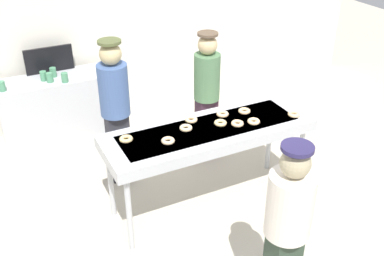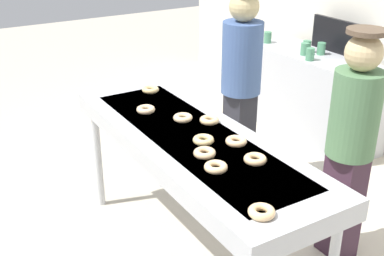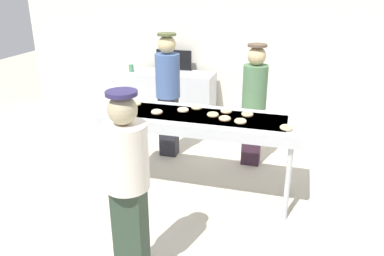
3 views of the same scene
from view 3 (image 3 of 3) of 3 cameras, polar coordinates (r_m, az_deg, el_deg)
The scene contains 23 objects.
ground_plane at distance 4.57m, azimuth 1.27°, elevation -9.49°, with size 16.00×16.00×0.00m, color beige.
back_wall at distance 6.53m, azimuth 7.31°, elevation 13.50°, with size 8.00×0.12×2.93m, color silver.
fryer_conveyor at distance 4.19m, azimuth 1.37°, elevation 0.96°, with size 2.17×0.72×0.96m.
plain_donut_0 at distance 4.22m, azimuth -5.29°, elevation 2.40°, with size 0.13×0.13×0.04m, color beige.
plain_donut_1 at distance 3.96m, azimuth 7.26°, elevation 1.00°, with size 0.13×0.13×0.04m, color #F7CD90.
plain_donut_2 at distance 4.27m, azimuth -1.35°, elevation 2.72°, with size 0.13×0.13×0.04m, color beige.
plain_donut_3 at distance 4.02m, azimuth 4.93°, elevation 1.42°, with size 0.13×0.13×0.04m, color #F0C38B.
plain_donut_4 at distance 4.13m, azimuth 3.15°, elevation 2.01°, with size 0.13×0.13×0.04m, color #E9CA82.
plain_donut_5 at distance 4.18m, azimuth 8.29°, elevation 2.05°, with size 0.13×0.13×0.04m, color #F3C489.
plain_donut_6 at distance 4.53m, azimuth -8.43°, elevation 3.61°, with size 0.13×0.13×0.04m, color #F0CA82.
plain_donut_7 at distance 3.87m, azimuth 13.94°, elevation 0.05°, with size 0.13×0.13×0.04m, color #F5C88A.
plain_donut_8 at distance 4.36m, azimuth 0.71°, elevation 3.11°, with size 0.13×0.13×0.04m, color #F8CD8E.
plain_donut_9 at distance 4.25m, azimuth 5.15°, elevation 2.54°, with size 0.13×0.13×0.04m, color #F3C38D.
worker_baker at distance 5.16m, azimuth -3.62°, elevation 5.88°, with size 0.33×0.33×1.71m.
worker_assistant at distance 4.96m, azimuth 9.27°, elevation 4.17°, with size 0.31×0.31×1.61m.
customer_waiting at distance 2.92m, azimuth -9.63°, elevation -7.99°, with size 0.34×0.34×1.64m.
prep_counter at distance 6.58m, azimuth -3.25°, elevation 4.56°, with size 1.50×0.55×0.89m, color #B7BABF.
paper_cup_0 at distance 6.24m, azimuth -3.14°, elevation 8.41°, with size 0.08×0.08×0.12m, color #4C8C66.
paper_cup_1 at distance 6.57m, azimuth -9.10°, elevation 8.86°, with size 0.08×0.08×0.12m, color #4C8C66.
paper_cup_2 at distance 6.47m, azimuth -4.59°, elevation 8.85°, with size 0.08×0.08×0.12m, color #4C8C66.
paper_cup_3 at distance 6.37m, azimuth -4.34°, elevation 8.66°, with size 0.08×0.08×0.12m, color #4C8C66.
paper_cup_4 at distance 6.49m, azimuth -3.25°, elevation 8.93°, with size 0.08×0.08×0.12m, color #4C8C66.
menu_display at distance 6.64m, azimuth -2.73°, elevation 10.17°, with size 0.62×0.04×0.34m, color black.
Camera 3 is at (0.97, -3.80, 2.35)m, focal length 35.62 mm.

